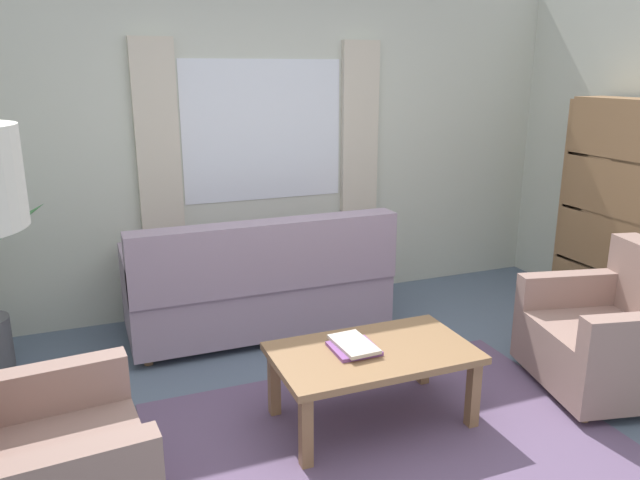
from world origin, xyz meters
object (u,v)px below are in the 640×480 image
(bookshelf, at_px, (617,225))
(coffee_table, at_px, (373,359))
(couch, at_px, (259,286))
(armchair_right, at_px, (616,335))
(book_stack_on_table, at_px, (354,346))
(armchair_left, at_px, (28,475))

(bookshelf, bearing_deg, coffee_table, 104.07)
(bookshelf, bearing_deg, couch, 72.50)
(couch, distance_m, coffee_table, 1.42)
(armchair_right, height_order, coffee_table, armchair_right)
(coffee_table, xyz_separation_m, bookshelf, (2.34, 0.59, 0.40))
(book_stack_on_table, bearing_deg, armchair_left, -166.51)
(armchair_right, bearing_deg, coffee_table, -85.25)
(armchair_left, relative_size, armchair_right, 0.91)
(book_stack_on_table, height_order, bookshelf, bookshelf)
(armchair_left, bearing_deg, couch, -45.00)
(armchair_left, height_order, armchair_right, same)
(armchair_right, xyz_separation_m, coffee_table, (-1.56, 0.21, 0.03))
(armchair_left, distance_m, armchair_right, 3.27)
(couch, bearing_deg, book_stack_on_table, 96.20)
(armchair_left, xyz_separation_m, armchair_right, (3.27, 0.14, 0.00))
(armchair_left, bearing_deg, armchair_right, -92.54)
(armchair_left, xyz_separation_m, coffee_table, (1.71, 0.35, 0.03))
(couch, relative_size, book_stack_on_table, 6.06)
(armchair_right, bearing_deg, bookshelf, 148.03)
(couch, xyz_separation_m, armchair_left, (-1.47, -1.75, -0.01))
(couch, xyz_separation_m, bookshelf, (2.58, -0.81, 0.42))
(armchair_left, relative_size, coffee_table, 0.83)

